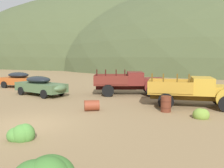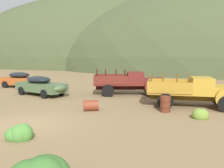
{
  "view_description": "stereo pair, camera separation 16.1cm",
  "coord_description": "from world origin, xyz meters",
  "px_view_note": "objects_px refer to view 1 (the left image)",
  "views": [
    {
      "loc": [
        7.13,
        -8.92,
        3.23
      ],
      "look_at": [
        1.38,
        8.51,
        1.01
      ],
      "focal_mm": 37.51,
      "sensor_mm": 36.0,
      "label": 1
    },
    {
      "loc": [
        7.28,
        -8.87,
        3.23
      ],
      "look_at": [
        1.38,
        8.51,
        1.01
      ],
      "focal_mm": 37.51,
      "sensor_mm": 36.0,
      "label": 2
    }
  ],
  "objects_px": {
    "oil_drum_by_truck": "(166,104)",
    "oil_drum_tipped": "(92,105)",
    "car_oxide_orange": "(22,80)",
    "car_weathered_green": "(42,86)",
    "truck_mustard": "(200,91)",
    "truck_oxblood": "(134,83)"
  },
  "relations": [
    {
      "from": "car_oxide_orange",
      "to": "oil_drum_tipped",
      "type": "height_order",
      "value": "car_oxide_orange"
    },
    {
      "from": "truck_oxblood",
      "to": "truck_mustard",
      "type": "xyz_separation_m",
      "value": [
        5.04,
        -3.35,
        0.0
      ]
    },
    {
      "from": "truck_oxblood",
      "to": "truck_mustard",
      "type": "distance_m",
      "value": 6.06
    },
    {
      "from": "car_oxide_orange",
      "to": "oil_drum_by_truck",
      "type": "height_order",
      "value": "car_oxide_orange"
    },
    {
      "from": "car_oxide_orange",
      "to": "oil_drum_by_truck",
      "type": "xyz_separation_m",
      "value": [
        15.01,
        -6.08,
        -0.36
      ]
    },
    {
      "from": "car_weathered_green",
      "to": "truck_mustard",
      "type": "bearing_deg",
      "value": 13.43
    },
    {
      "from": "car_weathered_green",
      "to": "truck_mustard",
      "type": "distance_m",
      "value": 12.1
    },
    {
      "from": "car_weathered_green",
      "to": "truck_mustard",
      "type": "relative_size",
      "value": 0.89
    },
    {
      "from": "car_weathered_green",
      "to": "truck_oxblood",
      "type": "xyz_separation_m",
      "value": [
        7.04,
        2.75,
        0.18
      ]
    },
    {
      "from": "oil_drum_tipped",
      "to": "truck_oxblood",
      "type": "bearing_deg",
      "value": 80.69
    },
    {
      "from": "truck_oxblood",
      "to": "oil_drum_tipped",
      "type": "xyz_separation_m",
      "value": [
        -1.05,
        -6.42,
        -0.68
      ]
    },
    {
      "from": "car_weathered_green",
      "to": "car_oxide_orange",
      "type": "bearing_deg",
      "value": 160.41
    },
    {
      "from": "car_oxide_orange",
      "to": "truck_mustard",
      "type": "bearing_deg",
      "value": -13.79
    },
    {
      "from": "oil_drum_by_truck",
      "to": "oil_drum_tipped",
      "type": "xyz_separation_m",
      "value": [
        -4.19,
        -1.08,
        -0.15
      ]
    },
    {
      "from": "truck_oxblood",
      "to": "oil_drum_tipped",
      "type": "bearing_deg",
      "value": -117.61
    },
    {
      "from": "car_oxide_orange",
      "to": "truck_oxblood",
      "type": "relative_size",
      "value": 0.75
    },
    {
      "from": "car_oxide_orange",
      "to": "oil_drum_tipped",
      "type": "bearing_deg",
      "value": -33.7
    },
    {
      "from": "oil_drum_by_truck",
      "to": "oil_drum_tipped",
      "type": "bearing_deg",
      "value": -165.51
    },
    {
      "from": "car_oxide_orange",
      "to": "oil_drum_by_truck",
      "type": "bearing_deg",
      "value": -22.25
    },
    {
      "from": "oil_drum_by_truck",
      "to": "car_weathered_green",
      "type": "bearing_deg",
      "value": 165.72
    },
    {
      "from": "truck_oxblood",
      "to": "oil_drum_tipped",
      "type": "distance_m",
      "value": 6.54
    },
    {
      "from": "truck_oxblood",
      "to": "truck_mustard",
      "type": "height_order",
      "value": "same"
    }
  ]
}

